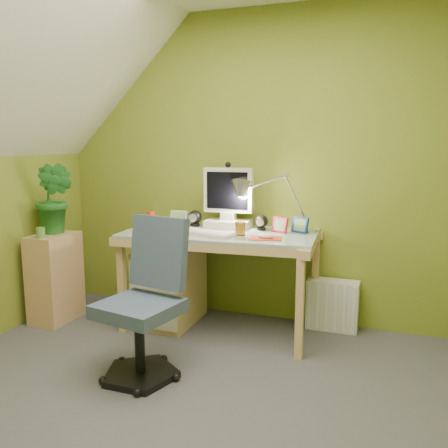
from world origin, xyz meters
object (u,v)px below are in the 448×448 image
(potted_plant, at_px, (55,198))
(radiator, at_px, (332,305))
(desk, at_px, (220,281))
(monitor, at_px, (228,192))
(side_ledge, at_px, (55,278))
(task_chair, at_px, (139,307))
(desk_lamp, at_px, (287,190))

(potted_plant, distance_m, radiator, 2.28)
(desk, distance_m, monitor, 0.67)
(side_ledge, bearing_deg, monitor, 19.52)
(task_chair, bearing_deg, radiator, 60.40)
(side_ledge, bearing_deg, radiator, 14.67)
(desk_lamp, bearing_deg, potted_plant, -175.25)
(monitor, height_order, side_ledge, monitor)
(desk, distance_m, potted_plant, 1.44)
(desk_lamp, relative_size, radiator, 1.63)
(desk, relative_size, radiator, 3.68)
(desk, height_order, monitor, monitor)
(potted_plant, distance_m, task_chair, 1.39)
(desk_lamp, relative_size, potted_plant, 1.12)
(side_ledge, relative_size, radiator, 1.83)
(monitor, distance_m, side_ledge, 1.53)
(desk_lamp, distance_m, radiator, 0.94)
(desk_lamp, bearing_deg, monitor, 171.58)
(desk, distance_m, desk_lamp, 0.84)
(desk, distance_m, radiator, 0.87)
(task_chair, bearing_deg, monitor, 90.97)
(desk, height_order, task_chair, task_chair)
(side_ledge, height_order, radiator, side_ledge)
(desk, height_order, potted_plant, potted_plant)
(potted_plant, height_order, radiator, potted_plant)
(monitor, distance_m, radiator, 1.16)
(potted_plant, bearing_deg, radiator, 13.38)
(potted_plant, height_order, task_chair, potted_plant)
(side_ledge, height_order, task_chair, task_chair)
(desk, relative_size, desk_lamp, 2.27)
(radiator, bearing_deg, monitor, -173.16)
(potted_plant, bearing_deg, desk, 9.98)
(monitor, bearing_deg, desk, -92.65)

